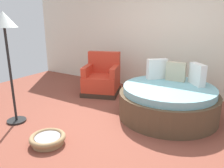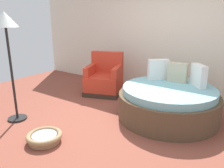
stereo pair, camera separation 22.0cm
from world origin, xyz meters
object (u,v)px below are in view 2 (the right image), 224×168
at_px(round_daybed, 168,102).
at_px(red_armchair, 105,79).
at_px(floor_lamp, 6,30).
at_px(pet_basket, 44,137).

relative_size(round_daybed, red_armchair, 1.70).
height_order(round_daybed, floor_lamp, floor_lamp).
relative_size(red_armchair, floor_lamp, 0.56).
distance_m(round_daybed, pet_basket, 2.15).
distance_m(red_armchair, floor_lamp, 2.41).
xyz_separation_m(round_daybed, pet_basket, (-1.12, -1.83, -0.22)).
bearing_deg(red_armchair, pet_basket, -74.58).
xyz_separation_m(round_daybed, red_armchair, (-1.75, 0.44, 0.04)).
distance_m(red_armchair, pet_basket, 2.37).
bearing_deg(red_armchair, round_daybed, -14.13).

